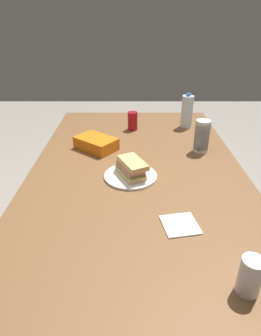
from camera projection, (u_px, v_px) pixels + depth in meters
The scene contains 10 objects.
ground_plane at pixel (136, 272), 1.87m from camera, with size 8.00×8.00×0.00m, color gray.
dining_table at pixel (137, 180), 1.55m from camera, with size 1.86×1.08×0.75m.
paper_plate at pixel (130, 176), 1.42m from camera, with size 0.26×0.26×0.01m, color white.
sandwich at pixel (131, 168), 1.40m from camera, with size 0.20×0.17×0.08m.
soda_can_red at pixel (133, 121), 1.97m from camera, with size 0.07×0.07×0.12m, color maroon.
chip_bag at pixel (96, 143), 1.70m from camera, with size 0.23×0.15×0.07m, color orange.
water_bottle_tall at pixel (187, 112), 1.99m from camera, with size 0.08×0.08×0.23m.
plastic_cup_stack at pixel (202, 136), 1.65m from camera, with size 0.08×0.08×0.18m.
soda_can_silver at pixel (250, 276), 0.82m from camera, with size 0.07×0.07×0.12m, color silver.
paper_napkin at pixel (180, 225), 1.10m from camera, with size 0.13×0.13×0.01m, color white.
Camera 1 is at (1.34, -0.03, 1.46)m, focal length 31.37 mm.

